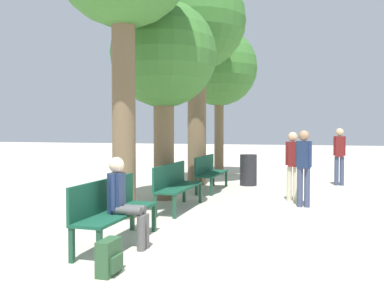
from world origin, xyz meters
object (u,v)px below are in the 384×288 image
at_px(pedestrian_near, 304,163).
at_px(person_seated, 124,199).
at_px(tree_row_3, 219,69).
at_px(pedestrian_mid, 293,162).
at_px(bench_row_0, 112,206).
at_px(trash_bin, 248,170).
at_px(tree_row_1, 164,58).
at_px(pedestrian_far, 339,153).
at_px(bench_row_2, 209,170).
at_px(backpack, 109,258).
at_px(tree_row_2, 197,25).
at_px(bench_row_1, 175,183).

bearing_deg(pedestrian_near, person_seated, -120.30).
xyz_separation_m(tree_row_3, pedestrian_mid, (2.89, -5.17, -2.91)).
height_order(bench_row_0, tree_row_3, tree_row_3).
bearing_deg(trash_bin, pedestrian_near, -61.96).
height_order(tree_row_3, trash_bin, tree_row_3).
bearing_deg(person_seated, tree_row_1, 102.52).
distance_m(person_seated, pedestrian_far, 8.37).
bearing_deg(bench_row_2, backpack, -85.33).
relative_size(backpack, trash_bin, 0.45).
xyz_separation_m(tree_row_2, person_seated, (0.88, -6.79, -4.02)).
xyz_separation_m(bench_row_0, trash_bin, (0.85, 6.91, -0.10)).
xyz_separation_m(bench_row_2, person_seated, (0.24, -5.68, 0.13)).
bearing_deg(tree_row_2, bench_row_2, -59.67).
xyz_separation_m(bench_row_0, pedestrian_mid, (2.24, 4.46, 0.36)).
height_order(tree_row_1, pedestrian_mid, tree_row_1).
relative_size(bench_row_0, pedestrian_near, 1.15).
relative_size(person_seated, pedestrian_mid, 0.80).
xyz_separation_m(tree_row_1, trash_bin, (1.50, 3.02, -2.84)).
bearing_deg(tree_row_1, pedestrian_near, -1.54).
relative_size(backpack, pedestrian_far, 0.24).
relative_size(bench_row_2, tree_row_1, 0.41).
relative_size(bench_row_2, pedestrian_mid, 1.18).
xyz_separation_m(bench_row_0, tree_row_1, (-0.65, 3.88, 2.74)).
distance_m(backpack, pedestrian_near, 5.37).
height_order(person_seated, pedestrian_near, pedestrian_near).
distance_m(bench_row_1, tree_row_3, 7.60).
relative_size(bench_row_1, pedestrian_mid, 1.18).
relative_size(tree_row_2, tree_row_3, 1.20).
distance_m(bench_row_1, pedestrian_near, 2.73).
bearing_deg(trash_bin, tree_row_3, 118.86).
height_order(pedestrian_near, pedestrian_far, pedestrian_far).
height_order(bench_row_0, tree_row_1, tree_row_1).
bearing_deg(bench_row_2, tree_row_2, 120.33).
xyz_separation_m(tree_row_1, tree_row_3, (0.00, 5.74, 0.53)).
relative_size(pedestrian_far, trash_bin, 1.85).
bearing_deg(bench_row_0, bench_row_2, 90.00).
relative_size(bench_row_2, tree_row_3, 0.36).
bearing_deg(backpack, pedestrian_mid, 73.20).
bearing_deg(bench_row_0, person_seated, -21.59).
relative_size(bench_row_1, tree_row_1, 0.41).
height_order(tree_row_1, backpack, tree_row_1).
bearing_deg(bench_row_1, person_seated, -85.34).
distance_m(tree_row_1, tree_row_2, 3.15).
height_order(bench_row_1, bench_row_2, same).
xyz_separation_m(tree_row_3, pedestrian_near, (3.16, -5.83, -2.89)).
relative_size(tree_row_1, backpack, 11.43).
height_order(tree_row_1, pedestrian_near, tree_row_1).
height_order(tree_row_1, trash_bin, tree_row_1).
relative_size(bench_row_2, pedestrian_far, 1.12).
distance_m(tree_row_3, trash_bin, 4.58).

